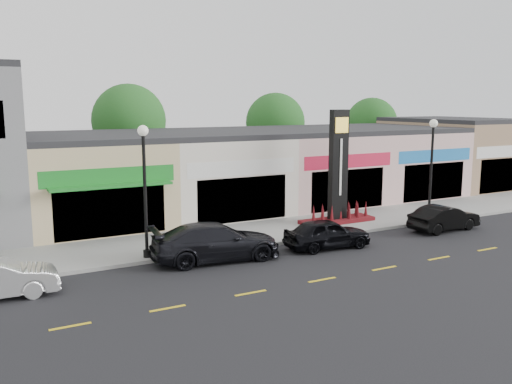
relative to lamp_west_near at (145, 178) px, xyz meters
The scene contains 17 objects.
ground 9.07m from the lamp_west_near, 17.35° to the right, with size 120.00×120.00×0.00m, color black.
sidewalk 8.89m from the lamp_west_near, 13.02° to the left, with size 52.00×4.30×0.15m, color gray.
curb 8.70m from the lamp_west_near, ahead, with size 52.00×0.20×0.15m, color gray.
shop_beige 9.04m from the lamp_west_near, 93.19° to the left, with size 7.00×10.85×4.80m.
shop_cream 11.13m from the lamp_west_near, 54.08° to the left, with size 7.00×10.01×4.80m.
shop_pink_w 16.25m from the lamp_west_near, 33.61° to the left, with size 7.00×10.01×4.80m.
shop_pink_e 22.40m from the lamp_west_near, 23.64° to the left, with size 7.00×10.01×4.80m.
shop_tan 28.94m from the lamp_west_near, 18.08° to the left, with size 7.00×10.01×5.30m.
tree_rear_west 17.55m from the lamp_west_near, 76.76° to the left, with size 5.20×5.20×7.83m.
tree_rear_mid 23.39m from the lamp_west_near, 46.74° to the left, with size 4.80×4.80×7.29m.
tree_rear_east 31.09m from the lamp_west_near, 33.18° to the left, with size 4.60×4.60×6.94m.
lamp_west_near is the anchor object (origin of this frame).
lamp_east_near 16.00m from the lamp_west_near, ahead, with size 0.44×0.44×5.47m.
pylon_sign 11.19m from the lamp_west_near, ahead, with size 4.20×1.30×6.00m.
car_dark_sedan 3.93m from the lamp_west_near, 26.65° to the right, with size 5.44×2.21×1.58m, color black.
car_black_sedan 8.47m from the lamp_west_near, 14.00° to the right, with size 3.98×1.60×1.36m, color black.
car_black_conv 15.46m from the lamp_west_near, ahead, with size 3.98×1.39×1.31m, color black.
Camera 1 is at (-14.27, -18.88, 6.53)m, focal length 38.00 mm.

